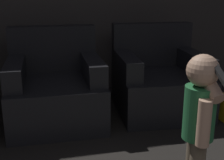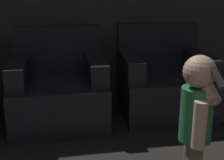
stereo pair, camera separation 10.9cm
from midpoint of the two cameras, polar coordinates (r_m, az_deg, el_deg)
armchair_middle at (r=3.07m, az=-8.65°, el=-1.61°), size 0.90×0.93×0.88m
armchair_right at (r=3.29m, az=10.20°, el=-0.42°), size 0.95×0.97×0.88m
person_toddler at (r=1.96m, az=16.81°, el=-6.13°), size 0.19×0.34×0.89m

